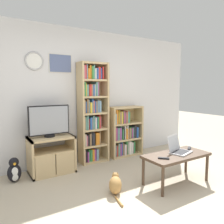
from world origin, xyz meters
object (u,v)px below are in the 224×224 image
at_px(tv_stand, 52,154).
at_px(remote_far_from_laptop, 189,148).
at_px(cat, 115,184).
at_px(coffee_table, 176,157).
at_px(bookshelf_tall, 91,113).
at_px(laptop, 178,148).
at_px(television, 49,121).
at_px(penguin_figurine, 14,171).
at_px(remote_near_laptop, 164,158).
at_px(bookshelf_short, 123,133).

distance_m(tv_stand, remote_far_from_laptop, 2.35).
bearing_deg(cat, coffee_table, 20.90).
xyz_separation_m(bookshelf_tall, laptop, (0.75, -1.52, -0.46)).
relative_size(tv_stand, cat, 1.41).
distance_m(television, bookshelf_tall, 0.88).
relative_size(laptop, penguin_figurine, 1.05).
bearing_deg(television, remote_far_from_laptop, -34.64).
bearing_deg(coffee_table, remote_far_from_laptop, 12.35).
bearing_deg(bookshelf_tall, cat, -102.75).
xyz_separation_m(bookshelf_tall, coffee_table, (0.67, -1.57, -0.58)).
xyz_separation_m(tv_stand, coffee_table, (1.51, -1.44, 0.09)).
xyz_separation_m(bookshelf_tall, penguin_figurine, (-1.46, -0.21, -0.81)).
bearing_deg(cat, penguin_figurine, 169.22).
distance_m(remote_near_laptop, cat, 0.78).
relative_size(tv_stand, bookshelf_tall, 0.38).
xyz_separation_m(bookshelf_tall, bookshelf_short, (0.76, -0.01, -0.48)).
height_order(television, cat, television).
distance_m(remote_far_from_laptop, cat, 1.44).
relative_size(bookshelf_tall, coffee_table, 1.86).
bearing_deg(coffee_table, bookshelf_tall, 112.97).
distance_m(bookshelf_tall, penguin_figurine, 1.68).
xyz_separation_m(laptop, cat, (-1.06, 0.17, -0.40)).
height_order(coffee_table, cat, coffee_table).
distance_m(laptop, penguin_figurine, 2.60).
xyz_separation_m(coffee_table, cat, (-0.97, 0.23, -0.29)).
bearing_deg(bookshelf_short, cat, -128.37).
bearing_deg(bookshelf_short, bookshelf_tall, 179.60).
distance_m(tv_stand, bookshelf_short, 1.62).
height_order(television, laptop, television).
xyz_separation_m(tv_stand, bookshelf_tall, (0.84, 0.14, 0.66)).
bearing_deg(laptop, tv_stand, 123.13).
distance_m(television, coffee_table, 2.16).
relative_size(bookshelf_short, coffee_table, 1.02).
relative_size(coffee_table, cat, 1.99).
distance_m(laptop, remote_far_from_laptop, 0.33).
xyz_separation_m(tv_stand, penguin_figurine, (-0.62, -0.07, -0.14)).
relative_size(television, coffee_table, 0.65).
distance_m(television, cat, 1.55).
height_order(tv_stand, television, television).
bearing_deg(coffee_table, penguin_figurine, 147.26).
xyz_separation_m(television, remote_far_from_laptop, (1.95, -1.35, -0.44)).
relative_size(laptop, remote_far_from_laptop, 2.61).
distance_m(remote_near_laptop, remote_far_from_laptop, 0.76).
xyz_separation_m(cat, penguin_figurine, (-1.15, 1.14, 0.05)).
relative_size(remote_far_from_laptop, penguin_figurine, 0.40).
xyz_separation_m(television, penguin_figurine, (-0.59, -0.07, -0.73)).
bearing_deg(bookshelf_short, penguin_figurine, -174.80).
bearing_deg(bookshelf_tall, remote_far_from_laptop, -53.94).
distance_m(coffee_table, remote_far_from_laptop, 0.43).
xyz_separation_m(bookshelf_tall, remote_near_laptop, (0.34, -1.63, -0.52)).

